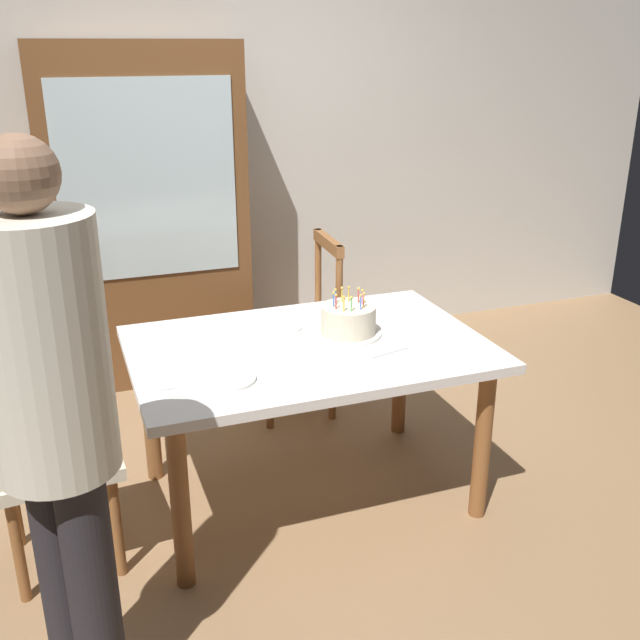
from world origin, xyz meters
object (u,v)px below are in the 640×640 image
dining_table (309,364)px  plate_near_celebrant (226,379)px  birthday_cake (348,321)px  person_celebrant (54,418)px  chair_spindle_back (298,330)px  chair_upholstered (27,443)px  plate_far_side (276,327)px  china_cabinet (146,218)px

dining_table → plate_near_celebrant: (-0.40, -0.22, 0.10)m
birthday_cake → person_celebrant: 1.45m
plate_near_celebrant → person_celebrant: person_celebrant is taller
birthday_cake → chair_spindle_back: size_ratio=0.29×
chair_upholstered → birthday_cake: bearing=5.7°
chair_spindle_back → birthday_cake: bearing=-92.0°
dining_table → chair_spindle_back: bearing=74.7°
birthday_cake → person_celebrant: (-1.17, -0.83, 0.18)m
plate_far_side → chair_spindle_back: chair_spindle_back is taller
plate_near_celebrant → china_cabinet: 1.79m
person_celebrant → china_cabinet: (0.55, 2.35, -0.01)m
chair_upholstered → person_celebrant: person_celebrant is taller
person_celebrant → dining_table: bearing=39.0°
chair_spindle_back → person_celebrant: bearing=-127.0°
dining_table → china_cabinet: china_cabinet is taller
china_cabinet → birthday_cake: bearing=-67.8°
birthday_cake → chair_upholstered: bearing=-174.3°
plate_near_celebrant → person_celebrant: size_ratio=0.13×
plate_near_celebrant → chair_spindle_back: 1.22m
chair_spindle_back → china_cabinet: china_cabinet is taller
dining_table → person_celebrant: size_ratio=0.85×
birthday_cake → chair_upholstered: chair_upholstered is taller
birthday_cake → china_cabinet: (-0.62, 1.52, 0.17)m
birthday_cake → person_celebrant: bearing=-144.6°
plate_far_side → chair_spindle_back: (0.29, 0.58, -0.27)m
plate_far_side → person_celebrant: person_celebrant is taller
plate_near_celebrant → plate_far_side: 0.54m
dining_table → plate_far_side: size_ratio=6.55×
dining_table → plate_far_side: (-0.07, 0.22, 0.10)m
dining_table → chair_spindle_back: size_ratio=1.52×
plate_near_celebrant → china_cabinet: (-0.03, 1.77, 0.22)m
plate_near_celebrant → plate_far_side: same height
plate_near_celebrant → chair_upholstered: (-0.71, 0.13, -0.20)m
dining_table → china_cabinet: (-0.43, 1.56, 0.32)m
dining_table → plate_near_celebrant: size_ratio=6.55×
plate_far_side → chair_upholstered: bearing=-163.4°
plate_near_celebrant → china_cabinet: bearing=91.0°
birthday_cake → plate_near_celebrant: birthday_cake is taller
chair_spindle_back → dining_table: bearing=-105.3°
chair_spindle_back → person_celebrant: person_celebrant is taller
dining_table → plate_far_side: plate_far_side is taller
dining_table → birthday_cake: bearing=11.4°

